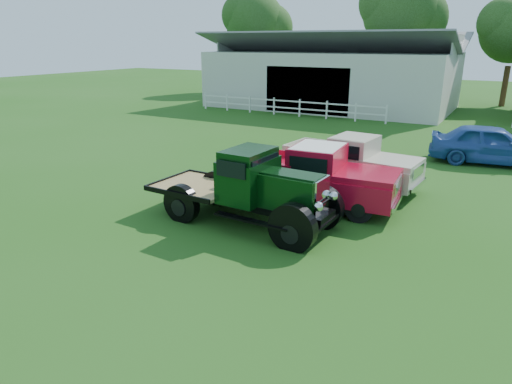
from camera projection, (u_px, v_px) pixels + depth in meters
The scene contains 10 objects.
ground at pixel (227, 241), 12.01m from camera, with size 120.00×120.00×0.00m, color #1D5111.
shed_left at pixel (332, 71), 35.87m from camera, with size 18.80×10.20×5.60m, color beige, non-canonical shape.
fence_rail at pixel (287, 107), 32.08m from camera, with size 14.20×0.16×1.20m, color white, non-canonical shape.
tree_a at pixel (255, 39), 46.03m from camera, with size 6.30×6.30×10.50m, color #183109, non-canonical shape.
tree_b at pixel (398, 32), 40.14m from camera, with size 6.90×6.90×11.50m, color #183109, non-canonical shape.
tree_c at pixel (511, 48), 35.48m from camera, with size 5.40×5.40×9.00m, color #183109, non-canonical shape.
vintage_flatbed at pixel (245, 187), 12.90m from camera, with size 5.53×2.19×2.19m, color black, non-canonical shape.
red_pickup at pixel (314, 175), 14.40m from camera, with size 5.39×2.07×1.97m, color #B40B27, non-canonical shape.
white_pickup at pixel (351, 162), 16.24m from camera, with size 4.94×1.92×1.81m, color #BDB39C, non-canonical shape.
misc_car_blue at pixel (491, 144), 19.35m from camera, with size 1.98×4.93×1.68m, color #294D9A.
Camera 1 is at (6.10, -9.18, 5.01)m, focal length 32.00 mm.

